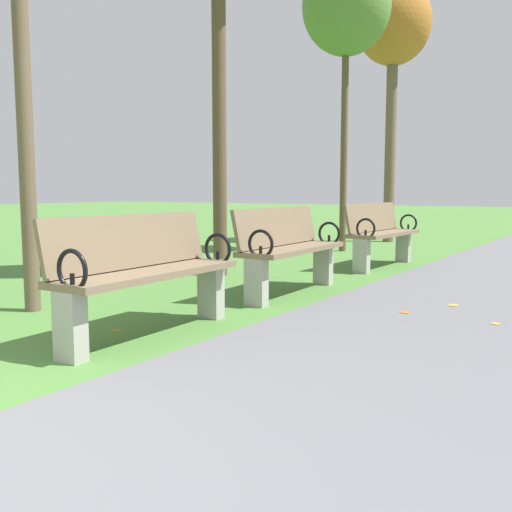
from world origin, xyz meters
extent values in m
cube|color=#7A664C|center=(-0.45, 2.45, 0.47)|extent=(0.48, 1.61, 0.05)
cube|color=#7A664C|center=(-0.64, 2.45, 0.70)|extent=(0.16, 1.60, 0.40)
cube|color=#A8A59E|center=(-0.43, 1.71, 0.23)|extent=(0.20, 0.12, 0.45)
cube|color=#A8A59E|center=(-0.47, 3.19, 0.23)|extent=(0.20, 0.12, 0.45)
torus|color=black|center=(-0.37, 1.69, 0.59)|extent=(0.27, 0.04, 0.27)
cylinder|color=black|center=(-0.37, 1.69, 0.51)|extent=(0.03, 0.03, 0.12)
torus|color=black|center=(-0.41, 3.21, 0.59)|extent=(0.27, 0.04, 0.27)
cylinder|color=black|center=(-0.41, 3.21, 0.51)|extent=(0.03, 0.03, 0.12)
cube|color=#7A664C|center=(-0.45, 4.55, 0.47)|extent=(0.50, 1.62, 0.05)
cube|color=#7A664C|center=(-0.64, 4.55, 0.70)|extent=(0.18, 1.60, 0.40)
cube|color=#A8A59E|center=(-0.42, 3.81, 0.23)|extent=(0.20, 0.13, 0.45)
cube|color=#A8A59E|center=(-0.48, 5.29, 0.23)|extent=(0.20, 0.13, 0.45)
torus|color=black|center=(-0.36, 3.80, 0.59)|extent=(0.27, 0.04, 0.27)
cylinder|color=black|center=(-0.36, 3.80, 0.51)|extent=(0.03, 0.03, 0.12)
torus|color=black|center=(-0.42, 5.32, 0.59)|extent=(0.27, 0.04, 0.27)
cylinder|color=black|center=(-0.42, 5.32, 0.51)|extent=(0.03, 0.03, 0.12)
cube|color=#7A664C|center=(-0.45, 7.12, 0.47)|extent=(0.49, 1.61, 0.05)
cube|color=#7A664C|center=(-0.64, 7.12, 0.70)|extent=(0.17, 1.60, 0.40)
cube|color=#A8A59E|center=(-0.47, 6.38, 0.23)|extent=(0.20, 0.13, 0.45)
cube|color=#A8A59E|center=(-0.43, 7.86, 0.23)|extent=(0.20, 0.13, 0.45)
torus|color=black|center=(-0.41, 6.36, 0.59)|extent=(0.27, 0.04, 0.27)
cylinder|color=black|center=(-0.41, 6.36, 0.51)|extent=(0.03, 0.03, 0.12)
torus|color=black|center=(-0.37, 7.88, 0.59)|extent=(0.27, 0.04, 0.27)
cylinder|color=black|center=(-0.37, 7.88, 0.51)|extent=(0.03, 0.03, 0.12)
cylinder|color=brown|center=(-1.99, 2.54, 1.95)|extent=(0.14, 0.14, 3.89)
cylinder|color=brown|center=(-1.91, 5.23, 1.86)|extent=(0.18, 0.18, 3.73)
cylinder|color=brown|center=(-1.87, 8.79, 1.84)|extent=(0.12, 0.12, 3.69)
ellipsoid|color=#5B8438|center=(-1.87, 8.79, 4.22)|extent=(1.52, 1.52, 1.67)
cylinder|color=brown|center=(-1.88, 11.07, 1.96)|extent=(0.22, 0.22, 3.93)
ellipsoid|color=#B26B28|center=(-1.88, 11.07, 4.46)|extent=(1.51, 1.51, 1.67)
cylinder|color=#AD6B23|center=(0.87, 4.21, 0.02)|extent=(0.10, 0.10, 0.00)
cylinder|color=brown|center=(-1.23, 5.46, 0.00)|extent=(0.10, 0.10, 0.00)
cylinder|color=#BC842D|center=(-1.53, 2.65, 0.00)|extent=(0.12, 0.12, 0.00)
cylinder|color=gold|center=(1.13, 4.77, 0.02)|extent=(0.11, 0.11, 0.00)
cylinder|color=gold|center=(-0.75, 1.99, 0.00)|extent=(0.12, 0.12, 0.00)
cylinder|color=#BC842D|center=(0.38, 9.71, 0.02)|extent=(0.08, 0.08, 0.00)
cylinder|color=gold|center=(1.61, 4.20, 0.02)|extent=(0.09, 0.09, 0.00)
cylinder|color=#BC842D|center=(-0.80, 2.43, 0.00)|extent=(0.09, 0.09, 0.00)
camera|label=1|loc=(2.50, -0.59, 1.08)|focal=40.35mm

